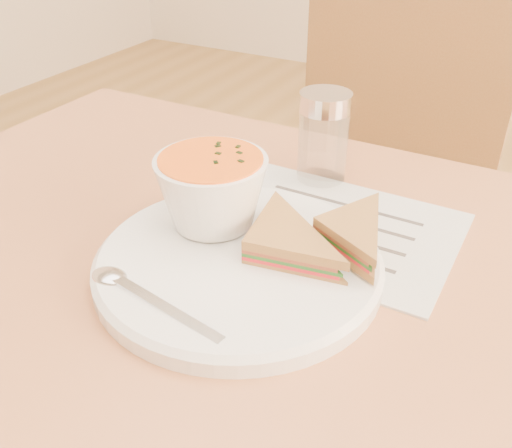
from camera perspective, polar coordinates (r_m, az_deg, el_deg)
The scene contains 8 objects.
chair_far at distance 1.17m, azimuth 10.23°, elevation -1.05°, with size 0.42×0.42×0.95m, color brown, non-canonical shape.
plate at distance 0.60m, azimuth -1.77°, elevation -4.05°, with size 0.30×0.30×0.02m, color white, non-canonical shape.
soup_bowl at distance 0.62m, azimuth -4.40°, elevation 2.95°, with size 0.12×0.12×0.08m, color white, non-canonical shape.
sandwich_half_a at distance 0.57m, azimuth -1.46°, elevation -3.11°, with size 0.11×0.11×0.03m, color #A37C39, non-canonical shape.
sandwich_half_b at distance 0.60m, azimuth 5.67°, elevation -0.48°, with size 0.09×0.09×0.03m, color #A37C39, non-canonical shape.
spoon at distance 0.54m, azimuth -10.64°, elevation -7.40°, with size 0.19×0.04×0.01m, color silver, non-canonical shape.
paper_menu at distance 0.68m, azimuth 7.29°, elevation -0.15°, with size 0.29×0.21×0.00m, color silver, non-canonical shape.
condiment_shaker at distance 0.76m, azimuth 6.73°, elevation 8.57°, with size 0.07×0.07×0.12m, color silver, non-canonical shape.
Camera 1 is at (0.26, -0.44, 1.11)m, focal length 40.00 mm.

